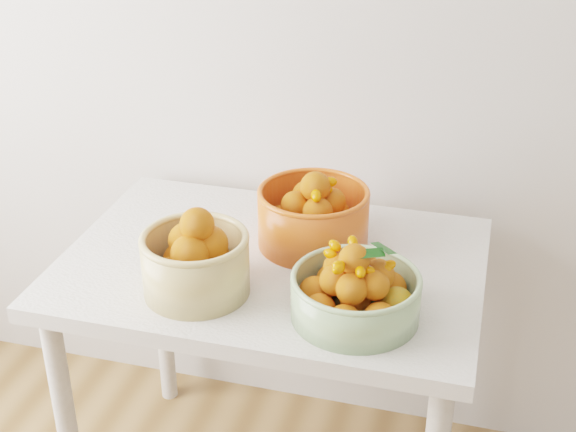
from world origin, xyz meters
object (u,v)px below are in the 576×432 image
(table, at_px, (272,293))
(bowl_green, at_px, (356,292))
(bowl_orange, at_px, (313,215))
(bowl_cream, at_px, (196,261))

(table, xyz_separation_m, bowl_green, (0.24, -0.18, 0.16))
(table, distance_m, bowl_orange, 0.22)
(table, distance_m, bowl_green, 0.34)
(bowl_cream, bearing_deg, bowl_orange, 54.46)
(bowl_green, bearing_deg, table, 142.86)
(table, bearing_deg, bowl_green, -37.14)
(table, distance_m, bowl_cream, 0.28)
(table, relative_size, bowl_green, 2.81)
(bowl_green, relative_size, bowl_orange, 1.02)
(bowl_orange, bearing_deg, bowl_cream, -125.54)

